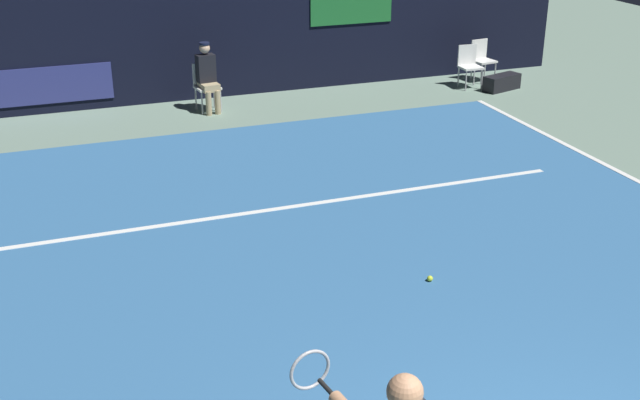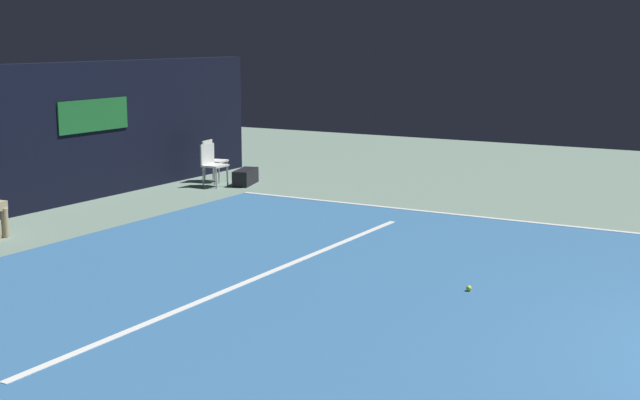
# 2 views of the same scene
# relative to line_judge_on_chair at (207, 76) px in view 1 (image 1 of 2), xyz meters

# --- Properties ---
(ground_plane) EXTENTS (31.91, 31.91, 0.00)m
(ground_plane) POSITION_rel_line_judge_on_chair_xyz_m (0.06, -6.96, -0.69)
(ground_plane) COLOR slate
(court_surface) EXTENTS (10.43, 11.52, 0.01)m
(court_surface) POSITION_rel_line_judge_on_chair_xyz_m (0.06, -6.96, -0.68)
(court_surface) COLOR #336699
(court_surface) RESTS_ON ground
(line_service) EXTENTS (8.14, 0.10, 0.01)m
(line_service) POSITION_rel_line_judge_on_chair_xyz_m (0.06, -4.94, -0.67)
(line_service) COLOR white
(line_service) RESTS_ON court_surface
(back_wall) EXTENTS (16.16, 0.33, 2.60)m
(back_wall) POSITION_rel_line_judge_on_chair_xyz_m (0.06, 1.05, 0.61)
(back_wall) COLOR black
(back_wall) RESTS_ON ground
(line_judge_on_chair) EXTENTS (0.49, 0.57, 1.32)m
(line_judge_on_chair) POSITION_rel_line_judge_on_chair_xyz_m (0.00, 0.00, 0.00)
(line_judge_on_chair) COLOR white
(line_judge_on_chair) RESTS_ON ground
(courtside_chair_near) EXTENTS (0.49, 0.47, 0.88)m
(courtside_chair_near) POSITION_rel_line_judge_on_chair_xyz_m (6.10, 0.24, -0.18)
(courtside_chair_near) COLOR white
(courtside_chair_near) RESTS_ON ground
(courtside_chair_far) EXTENTS (0.45, 0.43, 0.88)m
(courtside_chair_far) POSITION_rel_line_judge_on_chair_xyz_m (5.57, -0.15, -0.18)
(courtside_chair_far) COLOR white
(courtside_chair_far) RESTS_ON ground
(tennis_ball) EXTENTS (0.07, 0.07, 0.07)m
(tennis_ball) POSITION_rel_line_judge_on_chair_xyz_m (0.86, -7.51, -0.64)
(tennis_ball) COLOR #CCE033
(tennis_ball) RESTS_ON court_surface
(equipment_bag) EXTENTS (0.90, 0.55, 0.32)m
(equipment_bag) POSITION_rel_line_judge_on_chair_xyz_m (6.11, -0.60, -0.53)
(equipment_bag) COLOR black
(equipment_bag) RESTS_ON ground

